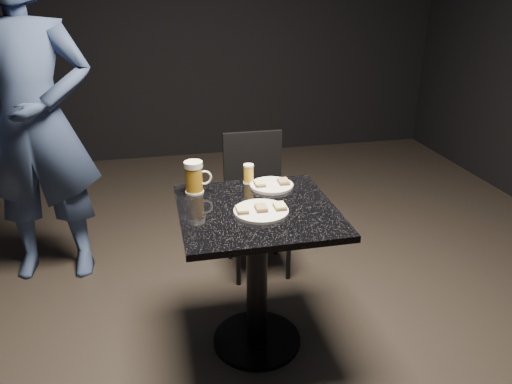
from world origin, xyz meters
TOP-DOWN VIEW (x-y plane):
  - floor at (0.00, 0.00)m, footprint 6.00×6.00m
  - plate_large at (0.01, -0.05)m, footprint 0.24×0.24m
  - plate_small at (0.12, 0.23)m, footprint 0.21×0.21m
  - patron at (-1.07, 0.95)m, footprint 0.73×0.51m
  - table at (0.00, 0.00)m, footprint 0.70×0.70m
  - beer_mug at (-0.25, 0.23)m, footprint 0.13×0.09m
  - beer_tumbler at (0.02, 0.30)m, footprint 0.06×0.06m
  - chair at (0.16, 0.74)m, footprint 0.36×0.36m
  - canapes_on_plate_large at (0.01, -0.05)m, footprint 0.22×0.07m
  - canapes_on_plate_small at (0.12, 0.23)m, footprint 0.17×0.07m

SIDE VIEW (x-z plane):
  - floor at x=0.00m, z-range 0.00..0.00m
  - chair at x=0.16m, z-range 0.07..0.92m
  - table at x=0.00m, z-range 0.13..0.88m
  - plate_large at x=0.01m, z-range 0.75..0.76m
  - plate_small at x=0.12m, z-range 0.75..0.76m
  - canapes_on_plate_large at x=0.01m, z-range 0.76..0.78m
  - canapes_on_plate_small at x=0.12m, z-range 0.76..0.78m
  - beer_tumbler at x=0.02m, z-range 0.75..0.85m
  - beer_mug at x=-0.25m, z-range 0.75..0.91m
  - patron at x=-1.07m, z-range 0.00..1.89m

